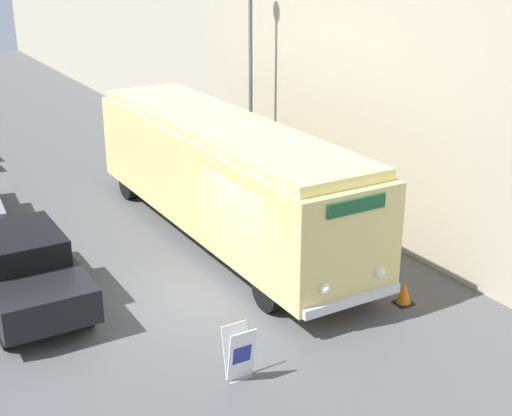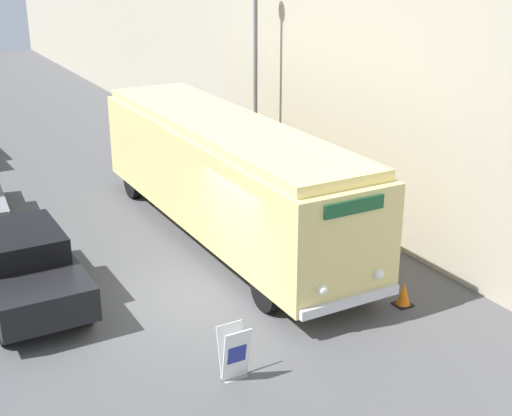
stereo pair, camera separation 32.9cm
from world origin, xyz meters
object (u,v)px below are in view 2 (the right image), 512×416
at_px(sign_board, 234,354).
at_px(streetlamp, 255,51).
at_px(vintage_bus, 225,172).
at_px(parked_car_near, 25,265).
at_px(traffic_cone, 404,294).

distance_m(sign_board, streetlamp, 11.05).
distance_m(vintage_bus, sign_board, 6.64).
xyz_separation_m(sign_board, parked_car_near, (-2.52, 4.76, 0.33)).
relative_size(sign_board, traffic_cone, 1.93).
bearing_deg(traffic_cone, vintage_bus, 106.45).
distance_m(streetlamp, traffic_cone, 9.23).
bearing_deg(sign_board, vintage_bus, 64.42).
relative_size(streetlamp, traffic_cone, 12.49).
xyz_separation_m(parked_car_near, traffic_cone, (6.89, -4.14, -0.56)).
distance_m(parked_car_near, traffic_cone, 8.06).
bearing_deg(traffic_cone, parked_car_near, 149.02).
bearing_deg(traffic_cone, sign_board, -171.86).
height_order(vintage_bus, parked_car_near, vintage_bus).
xyz_separation_m(sign_board, streetlamp, (5.39, 8.89, 3.75)).
relative_size(vintage_bus, streetlamp, 1.67).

